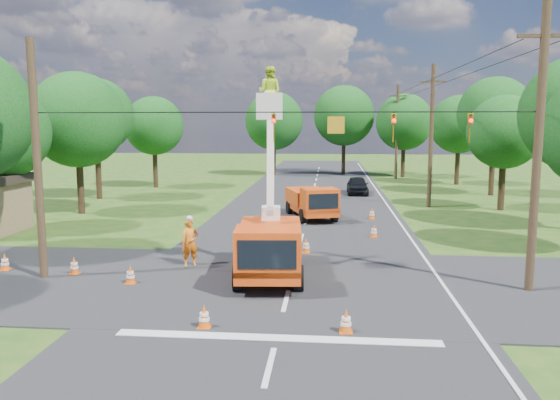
# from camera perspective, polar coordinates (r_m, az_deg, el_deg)

# --- Properties ---
(ground) EXTENTS (140.00, 140.00, 0.00)m
(ground) POSITION_cam_1_polar(r_m,az_deg,el_deg) (37.95, 3.04, -0.96)
(ground) COLOR #1F4A16
(ground) RESTS_ON ground
(road_main) EXTENTS (12.00, 100.00, 0.06)m
(road_main) POSITION_cam_1_polar(r_m,az_deg,el_deg) (37.95, 3.04, -0.96)
(road_main) COLOR black
(road_main) RESTS_ON ground
(road_cross) EXTENTS (56.00, 10.00, 0.07)m
(road_cross) POSITION_cam_1_polar(r_m,az_deg,el_deg) (20.39, 1.08, -8.83)
(road_cross) COLOR black
(road_cross) RESTS_ON ground
(stop_bar) EXTENTS (9.00, 0.45, 0.02)m
(stop_bar) POSITION_cam_1_polar(r_m,az_deg,el_deg) (15.50, -0.36, -14.38)
(stop_bar) COLOR silver
(stop_bar) RESTS_ON ground
(edge_line) EXTENTS (0.12, 90.00, 0.02)m
(edge_line) POSITION_cam_1_polar(r_m,az_deg,el_deg) (38.16, 11.48, -1.06)
(edge_line) COLOR silver
(edge_line) RESTS_ON ground
(bucket_truck) EXTENTS (2.88, 6.36, 8.03)m
(bucket_truck) POSITION_cam_1_polar(r_m,az_deg,el_deg) (20.96, -1.10, -3.51)
(bucket_truck) COLOR #E34A10
(bucket_truck) RESTS_ON ground
(second_truck) EXTENTS (3.63, 5.95, 2.10)m
(second_truck) POSITION_cam_1_polar(r_m,az_deg,el_deg) (34.06, 3.34, -0.14)
(second_truck) COLOR #E34A10
(second_truck) RESTS_ON ground
(ground_worker) EXTENTS (0.85, 0.72, 1.98)m
(ground_worker) POSITION_cam_1_polar(r_m,az_deg,el_deg) (23.05, -9.38, -4.41)
(ground_worker) COLOR #D85912
(ground_worker) RESTS_ON ground
(distant_car) EXTENTS (1.75, 4.34, 1.48)m
(distant_car) POSITION_cam_1_polar(r_m,az_deg,el_deg) (46.44, 8.09, 1.53)
(distant_car) COLOR black
(distant_car) RESTS_ON ground
(traffic_cone_0) EXTENTS (0.38, 0.38, 0.71)m
(traffic_cone_0) POSITION_cam_1_polar(r_m,az_deg,el_deg) (16.28, -7.93, -11.98)
(traffic_cone_0) COLOR #E7560C
(traffic_cone_0) RESTS_ON ground
(traffic_cone_1) EXTENTS (0.38, 0.38, 0.71)m
(traffic_cone_1) POSITION_cam_1_polar(r_m,az_deg,el_deg) (15.89, 6.91, -12.47)
(traffic_cone_1) COLOR #E7560C
(traffic_cone_1) RESTS_ON ground
(traffic_cone_2) EXTENTS (0.38, 0.38, 0.71)m
(traffic_cone_2) POSITION_cam_1_polar(r_m,az_deg,el_deg) (25.04, 2.74, -4.80)
(traffic_cone_2) COLOR #E7560C
(traffic_cone_2) RESTS_ON ground
(traffic_cone_3) EXTENTS (0.38, 0.38, 0.71)m
(traffic_cone_3) POSITION_cam_1_polar(r_m,az_deg,el_deg) (28.82, 9.79, -3.21)
(traffic_cone_3) COLOR #E7560C
(traffic_cone_3) RESTS_ON ground
(traffic_cone_4) EXTENTS (0.38, 0.38, 0.71)m
(traffic_cone_4) POSITION_cam_1_polar(r_m,az_deg,el_deg) (21.07, -15.37, -7.55)
(traffic_cone_4) COLOR #E7560C
(traffic_cone_4) RESTS_ON ground
(traffic_cone_5) EXTENTS (0.38, 0.38, 0.71)m
(traffic_cone_5) POSITION_cam_1_polar(r_m,az_deg,el_deg) (23.06, -20.70, -6.44)
(traffic_cone_5) COLOR #E7560C
(traffic_cone_5) RESTS_ON ground
(traffic_cone_6) EXTENTS (0.38, 0.38, 0.71)m
(traffic_cone_6) POSITION_cam_1_polar(r_m,az_deg,el_deg) (24.75, -26.81, -5.82)
(traffic_cone_6) COLOR #E7560C
(traffic_cone_6) RESTS_ON ground
(traffic_cone_7) EXTENTS (0.38, 0.38, 0.71)m
(traffic_cone_7) POSITION_cam_1_polar(r_m,az_deg,el_deg) (34.33, 9.58, -1.41)
(traffic_cone_7) COLOR #E7560C
(traffic_cone_7) RESTS_ON ground
(pole_right_near) EXTENTS (1.80, 0.30, 10.00)m
(pole_right_near) POSITION_cam_1_polar(r_m,az_deg,el_deg) (20.74, 25.35, 5.04)
(pole_right_near) COLOR #4C3823
(pole_right_near) RESTS_ON ground
(pole_right_mid) EXTENTS (1.80, 0.30, 10.00)m
(pole_right_mid) POSITION_cam_1_polar(r_m,az_deg,el_deg) (40.11, 15.52, 6.57)
(pole_right_mid) COLOR #4C3823
(pole_right_mid) RESTS_ON ground
(pole_right_far) EXTENTS (1.80, 0.30, 10.00)m
(pole_right_far) POSITION_cam_1_polar(r_m,az_deg,el_deg) (59.89, 12.12, 7.05)
(pole_right_far) COLOR #4C3823
(pole_right_far) RESTS_ON ground
(pole_left) EXTENTS (0.30, 0.30, 9.00)m
(pole_left) POSITION_cam_1_polar(r_m,az_deg,el_deg) (22.35, -24.03, 3.71)
(pole_left) COLOR #4C3823
(pole_left) RESTS_ON ground
(signal_span) EXTENTS (18.00, 0.29, 1.07)m
(signal_span) POSITION_cam_1_polar(r_m,az_deg,el_deg) (19.48, 7.73, 7.86)
(signal_span) COLOR black
(signal_span) RESTS_ON ground
(tree_left_c) EXTENTS (5.20, 5.20, 8.06)m
(tree_left_c) POSITION_cam_1_polar(r_m,az_deg,el_deg) (33.63, -27.12, 6.33)
(tree_left_c) COLOR #382616
(tree_left_c) RESTS_ON ground
(tree_left_d) EXTENTS (6.20, 6.20, 9.24)m
(tree_left_d) POSITION_cam_1_polar(r_m,az_deg,el_deg) (38.17, -20.43, 7.83)
(tree_left_d) COLOR #382616
(tree_left_d) RESTS_ON ground
(tree_left_e) EXTENTS (5.80, 5.80, 9.41)m
(tree_left_e) POSITION_cam_1_polar(r_m,az_deg,el_deg) (45.29, -18.68, 8.32)
(tree_left_e) COLOR #382616
(tree_left_e) RESTS_ON ground
(tree_left_f) EXTENTS (5.40, 5.40, 8.40)m
(tree_left_f) POSITION_cam_1_polar(r_m,az_deg,el_deg) (52.05, -13.03, 7.55)
(tree_left_f) COLOR #382616
(tree_left_f) RESTS_ON ground
(tree_right_c) EXTENTS (5.00, 5.00, 7.83)m
(tree_right_c) POSITION_cam_1_polar(r_m,az_deg,el_deg) (40.24, 22.43, 6.56)
(tree_right_c) COLOR #382616
(tree_right_c) RESTS_ON ground
(tree_right_d) EXTENTS (6.00, 6.00, 9.70)m
(tree_right_d) POSITION_cam_1_polar(r_m,az_deg,el_deg) (48.37, 21.54, 8.36)
(tree_right_d) COLOR #382616
(tree_right_d) RESTS_ON ground
(tree_right_e) EXTENTS (5.60, 5.60, 8.63)m
(tree_right_e) POSITION_cam_1_polar(r_m,az_deg,el_deg) (55.86, 18.20, 7.50)
(tree_right_e) COLOR #382616
(tree_right_e) RESTS_ON ground
(tree_far_a) EXTENTS (6.60, 6.60, 9.50)m
(tree_far_a) POSITION_cam_1_polar(r_m,az_deg,el_deg) (62.79, -0.64, 8.25)
(tree_far_a) COLOR #382616
(tree_far_a) RESTS_ON ground
(tree_far_b) EXTENTS (7.00, 7.00, 10.32)m
(tree_far_b) POSITION_cam_1_polar(r_m,az_deg,el_deg) (64.49, 6.72, 8.74)
(tree_far_b) COLOR #382616
(tree_far_b) RESTS_ON ground
(tree_far_c) EXTENTS (6.20, 6.20, 9.18)m
(tree_far_c) POSITION_cam_1_polar(r_m,az_deg,el_deg) (62.00, 12.85, 7.94)
(tree_far_c) COLOR #382616
(tree_far_c) RESTS_ON ground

